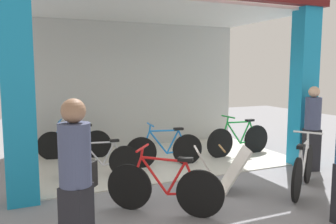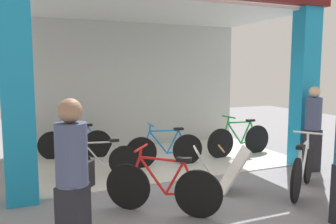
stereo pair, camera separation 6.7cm
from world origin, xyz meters
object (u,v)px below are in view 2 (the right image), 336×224
object	(u,v)px
bicycle_inside_0	(75,143)
bicycle_inside_2	(165,149)
bicycle_inside_1	(100,161)
bicycle_parked_1	(163,187)
bicycle_inside_3	(239,140)
pedestrian_0	(73,183)
bicycle_parked_0	(303,169)
sandwich_board_sign	(221,170)
pedestrian_1	(313,128)

from	to	relation	value
bicycle_inside_0	bicycle_inside_2	xyz separation A→B (m)	(1.59, -1.35, 0.01)
bicycle_inside_1	bicycle_parked_1	distance (m)	1.97
bicycle_inside_3	bicycle_parked_1	xyz separation A→B (m)	(-2.85, -2.32, -0.01)
bicycle_inside_0	bicycle_inside_1	distance (m)	1.60
bicycle_parked_1	bicycle_inside_3	bearing A→B (deg)	39.08
bicycle_inside_0	pedestrian_0	distance (m)	4.50
bicycle_parked_0	bicycle_parked_1	distance (m)	2.41
bicycle_inside_2	pedestrian_0	size ratio (longest dim) A/B	0.95
bicycle_inside_1	bicycle_inside_2	size ratio (longest dim) A/B	0.89
bicycle_parked_0	sandwich_board_sign	xyz separation A→B (m)	(-1.21, 0.53, -0.01)
bicycle_inside_3	pedestrian_1	world-z (taller)	pedestrian_1
bicycle_inside_3	pedestrian_1	xyz separation A→B (m)	(0.61, -1.56, 0.47)
bicycle_inside_0	pedestrian_1	size ratio (longest dim) A/B	0.95
bicycle_parked_1	pedestrian_1	xyz separation A→B (m)	(3.46, 0.76, 0.48)
pedestrian_1	pedestrian_0	bearing A→B (deg)	-160.66
bicycle_parked_0	sandwich_board_sign	size ratio (longest dim) A/B	1.43
bicycle_inside_3	pedestrian_1	distance (m)	1.74
sandwich_board_sign	bicycle_inside_3	bearing A→B (deg)	48.75
bicycle_inside_1	pedestrian_0	distance (m)	3.02
bicycle_inside_1	sandwich_board_sign	distance (m)	2.21
bicycle_inside_0	bicycle_inside_1	world-z (taller)	bicycle_inside_0
bicycle_inside_2	pedestrian_1	world-z (taller)	pedestrian_1
bicycle_inside_1	bicycle_inside_2	world-z (taller)	bicycle_inside_2
bicycle_inside_3	bicycle_parked_1	bearing A→B (deg)	-140.92
bicycle_inside_3	pedestrian_0	bearing A→B (deg)	-142.19
sandwich_board_sign	pedestrian_1	distance (m)	2.34
bicycle_parked_1	sandwich_board_sign	xyz separation A→B (m)	(1.20, 0.43, -0.00)
bicycle_inside_0	bicycle_parked_1	distance (m)	3.56
bicycle_inside_1	bicycle_parked_0	bearing A→B (deg)	-35.19
bicycle_inside_3	bicycle_parked_0	bearing A→B (deg)	-100.32
bicycle_inside_2	sandwich_board_sign	bearing A→B (deg)	-81.36
bicycle_parked_1	pedestrian_0	distance (m)	1.69
bicycle_inside_0	bicycle_inside_3	world-z (taller)	bicycle_inside_3
bicycle_inside_0	bicycle_parked_1	size ratio (longest dim) A/B	1.19
bicycle_inside_2	bicycle_inside_1	bearing A→B (deg)	-170.14
bicycle_inside_1	sandwich_board_sign	bearing A→B (deg)	-42.12
sandwich_board_sign	bicycle_inside_1	bearing A→B (deg)	137.88
bicycle_inside_0	bicycle_parked_1	xyz separation A→B (m)	(0.65, -3.50, 0.02)
bicycle_inside_2	pedestrian_0	distance (m)	3.85
bicycle_inside_2	pedestrian_1	bearing A→B (deg)	-28.95
bicycle_inside_2	bicycle_parked_0	bearing A→B (deg)	-56.78
bicycle_inside_2	pedestrian_0	xyz separation A→B (m)	(-2.25, -3.07, 0.53)
sandwich_board_sign	pedestrian_0	world-z (taller)	pedestrian_0
bicycle_inside_1	bicycle_parked_0	size ratio (longest dim) A/B	1.03
bicycle_inside_2	sandwich_board_sign	world-z (taller)	bicycle_inside_2
pedestrian_1	bicycle_inside_0	bearing A→B (deg)	146.29
pedestrian_0	pedestrian_1	bearing A→B (deg)	19.34
bicycle_inside_2	bicycle_inside_3	bearing A→B (deg)	4.79
bicycle_inside_0	sandwich_board_sign	size ratio (longest dim) A/B	1.59
sandwich_board_sign	pedestrian_1	bearing A→B (deg)	8.24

